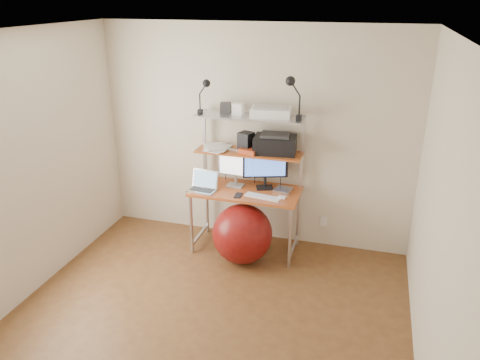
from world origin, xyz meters
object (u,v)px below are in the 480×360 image
object	(u,v)px
laptop	(204,186)
printer	(275,144)
monitor_silver	(236,165)
monitor_black	(265,167)
exercise_ball	(242,234)

from	to	relation	value
laptop	printer	distance (m)	0.92
laptop	printer	world-z (taller)	printer
printer	laptop	bearing A→B (deg)	-164.80
monitor_silver	printer	distance (m)	0.51
monitor_black	exercise_ball	size ratio (longest dim) A/B	0.76
monitor_silver	monitor_black	size ratio (longest dim) A/B	0.92
exercise_ball	monitor_silver	bearing A→B (deg)	117.01
monitor_black	exercise_ball	xyz separation A→B (m)	(-0.15, -0.39, -0.66)
monitor_black	printer	xyz separation A→B (m)	(0.09, 0.04, 0.26)
laptop	exercise_ball	size ratio (longest dim) A/B	0.50
exercise_ball	laptop	bearing A→B (deg)	163.75
monitor_black	laptop	world-z (taller)	monitor_black
monitor_black	laptop	distance (m)	0.72
monitor_silver	laptop	xyz separation A→B (m)	(-0.31, -0.21, -0.20)
monitor_silver	printer	size ratio (longest dim) A/B	0.95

